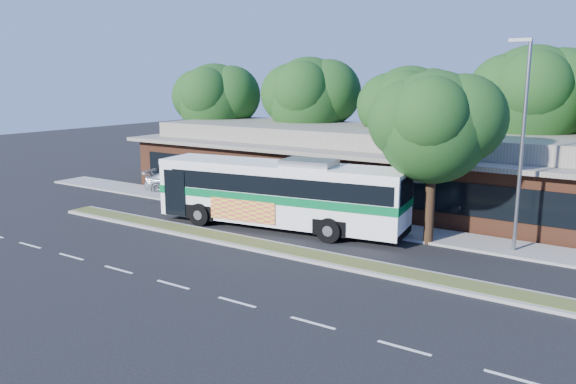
% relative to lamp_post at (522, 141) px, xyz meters
% --- Properties ---
extents(ground, '(120.00, 120.00, 0.00)m').
position_rel_lamp_post_xyz_m(ground, '(-9.56, -6.00, -4.90)').
color(ground, black).
rests_on(ground, ground).
extents(median_strip, '(26.00, 1.10, 0.15)m').
position_rel_lamp_post_xyz_m(median_strip, '(-9.56, -5.40, -4.83)').
color(median_strip, '#535825').
rests_on(median_strip, ground).
extents(sidewalk, '(44.00, 2.60, 0.12)m').
position_rel_lamp_post_xyz_m(sidewalk, '(-9.56, 0.40, -4.84)').
color(sidewalk, gray).
rests_on(sidewalk, ground).
extents(parking_lot, '(14.00, 12.00, 0.01)m').
position_rel_lamp_post_xyz_m(parking_lot, '(-27.56, 4.00, -4.90)').
color(parking_lot, black).
rests_on(parking_lot, ground).
extents(plaza_building, '(33.20, 11.20, 4.45)m').
position_rel_lamp_post_xyz_m(plaza_building, '(-9.56, 6.99, -2.77)').
color(plaza_building, brown).
rests_on(plaza_building, ground).
extents(lamp_post, '(0.93, 0.18, 9.07)m').
position_rel_lamp_post_xyz_m(lamp_post, '(0.00, 0.00, 0.00)').
color(lamp_post, slate).
rests_on(lamp_post, ground).
extents(tree_bg_a, '(6.47, 5.80, 8.63)m').
position_rel_lamp_post_xyz_m(tree_bg_a, '(-24.15, 9.14, 0.97)').
color(tree_bg_a, black).
rests_on(tree_bg_a, ground).
extents(tree_bg_b, '(6.69, 6.00, 9.00)m').
position_rel_lamp_post_xyz_m(tree_bg_b, '(-16.13, 10.14, 1.24)').
color(tree_bg_b, black).
rests_on(tree_bg_b, ground).
extents(tree_bg_c, '(6.24, 5.60, 8.26)m').
position_rel_lamp_post_xyz_m(tree_bg_c, '(-8.16, 9.13, 0.69)').
color(tree_bg_c, black).
rests_on(tree_bg_c, ground).
extents(tree_bg_d, '(6.91, 6.20, 9.37)m').
position_rel_lamp_post_xyz_m(tree_bg_d, '(-1.12, 10.15, 1.52)').
color(tree_bg_d, black).
rests_on(tree_bg_d, ground).
extents(transit_bus, '(13.10, 4.53, 3.61)m').
position_rel_lamp_post_xyz_m(transit_bus, '(-10.74, -2.19, -2.89)').
color(transit_bus, white).
rests_on(transit_bus, ground).
extents(sedan, '(5.45, 3.81, 1.47)m').
position_rel_lamp_post_xyz_m(sedan, '(-21.34, 1.80, -4.17)').
color(sedan, silver).
rests_on(sedan, ground).
extents(sidewalk_tree, '(5.56, 4.99, 7.83)m').
position_rel_lamp_post_xyz_m(sidewalk_tree, '(-3.20, -0.58, 0.55)').
color(sidewalk_tree, black).
rests_on(sidewalk_tree, ground).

